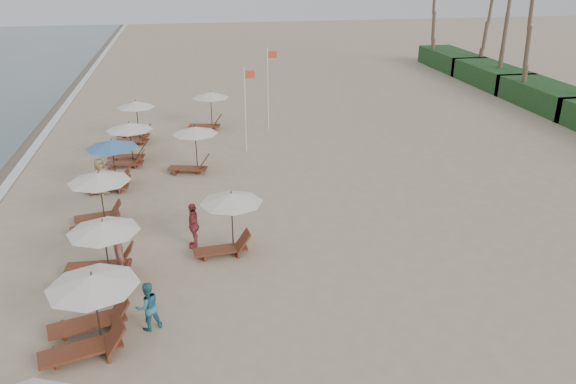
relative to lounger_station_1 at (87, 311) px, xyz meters
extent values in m
plane|color=tan|center=(5.69, -0.58, -1.08)|extent=(160.00, 160.00, 0.00)
cube|color=#193D1C|center=(27.69, 21.42, -0.28)|extent=(3.20, 8.00, 1.60)
cube|color=#193D1C|center=(27.69, 28.92, -0.28)|extent=(3.20, 8.00, 1.60)
cube|color=#193D1C|center=(27.69, 36.42, -0.28)|extent=(3.20, 8.00, 1.60)
cylinder|color=brown|center=(26.79, 22.62, 4.22)|extent=(0.36, 0.36, 10.60)
cylinder|color=brown|center=(27.69, 27.82, 4.62)|extent=(0.36, 0.36, 11.40)
cylinder|color=brown|center=(28.59, 33.02, 3.42)|extent=(0.36, 0.36, 9.00)
cylinder|color=brown|center=(26.79, 38.22, 3.82)|extent=(0.36, 0.36, 9.80)
cylinder|color=black|center=(0.26, 0.00, -0.03)|extent=(0.05, 0.05, 2.10)
cone|color=silver|center=(0.26, 0.00, 0.92)|extent=(2.46, 2.46, 0.35)
cylinder|color=black|center=(0.17, 3.19, -0.01)|extent=(0.05, 0.05, 2.13)
cone|color=silver|center=(0.17, 3.19, 0.95)|extent=(2.29, 2.29, 0.35)
cylinder|color=black|center=(-0.47, 7.50, 0.01)|extent=(0.05, 0.05, 2.18)
cone|color=silver|center=(-0.47, 7.50, 0.99)|extent=(2.39, 2.39, 0.35)
cylinder|color=black|center=(-0.41, 11.56, 0.02)|extent=(0.05, 0.05, 2.20)
cone|color=#3D74B6|center=(-0.41, 11.56, 1.02)|extent=(2.34, 2.34, 0.35)
cylinder|color=black|center=(0.10, 14.71, -0.04)|extent=(0.05, 0.05, 2.08)
cone|color=silver|center=(0.10, 14.71, 0.90)|extent=(2.33, 2.33, 0.35)
cylinder|color=black|center=(0.20, 18.49, 0.06)|extent=(0.05, 0.05, 2.28)
cone|color=silver|center=(0.20, 18.49, 1.10)|extent=(2.11, 2.11, 0.35)
cylinder|color=black|center=(4.32, 4.67, -0.01)|extent=(0.05, 0.05, 2.15)
cone|color=silver|center=(4.32, 4.67, 0.97)|extent=(2.24, 2.24, 0.35)
cylinder|color=black|center=(3.31, 13.23, -0.01)|extent=(0.05, 0.05, 2.15)
cone|color=silver|center=(3.31, 13.23, 0.97)|extent=(2.24, 2.24, 0.35)
cylinder|color=black|center=(4.45, 20.62, -0.01)|extent=(0.05, 0.05, 2.15)
cone|color=silver|center=(4.45, 20.62, 0.97)|extent=(2.24, 2.24, 0.35)
imported|color=teal|center=(1.55, 0.45, -0.34)|extent=(0.88, 0.79, 1.48)
imported|color=brown|center=(0.59, 3.43, -0.16)|extent=(0.96, 1.32, 1.84)
imported|color=#AB4449|center=(2.96, 5.19, -0.22)|extent=(0.47, 1.03, 1.72)
imported|color=#A38458|center=(-0.96, 10.88, -0.25)|extent=(0.95, 0.95, 1.66)
cylinder|color=silver|center=(6.02, 15.61, 1.21)|extent=(0.08, 0.08, 4.59)
cube|color=#D14527|center=(6.30, 15.61, 3.11)|extent=(0.55, 0.02, 0.40)
cylinder|color=silver|center=(7.83, 19.61, 1.37)|extent=(0.08, 0.08, 4.90)
cube|color=#D14527|center=(8.11, 19.61, 3.42)|extent=(0.55, 0.02, 0.40)
camera|label=1|loc=(3.06, -13.36, 8.79)|focal=35.02mm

